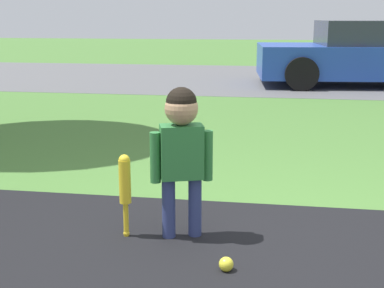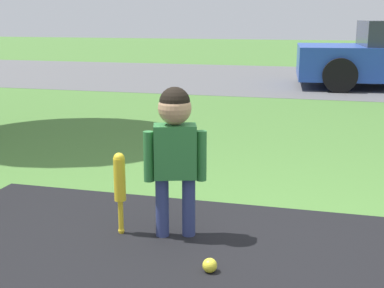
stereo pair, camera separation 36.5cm
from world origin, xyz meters
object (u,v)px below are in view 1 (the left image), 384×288
(child, at_px, (182,142))
(parked_car, at_px, (358,55))
(sports_ball, at_px, (226,264))
(baseball_bat, at_px, (125,184))

(child, xyz_separation_m, parked_car, (2.14, 8.13, -0.01))
(child, bearing_deg, sports_ball, -71.05)
(baseball_bat, distance_m, parked_car, 8.55)
(sports_ball, relative_size, parked_car, 0.02)
(sports_ball, height_order, parked_car, parked_car)
(baseball_bat, bearing_deg, child, 9.16)
(sports_ball, distance_m, parked_car, 8.76)
(baseball_bat, height_order, sports_ball, baseball_bat)
(child, height_order, sports_ball, child)
(baseball_bat, relative_size, parked_car, 0.13)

